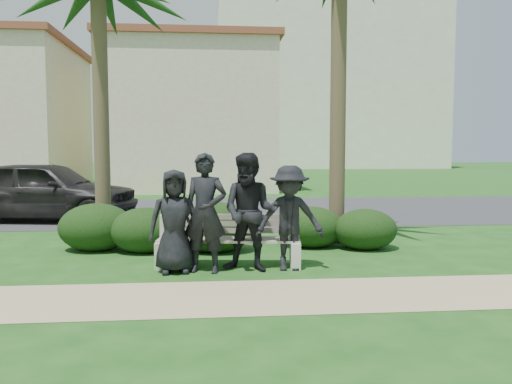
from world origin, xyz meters
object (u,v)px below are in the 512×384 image
(man_a, at_px, (174,221))
(man_c, at_px, (250,212))
(park_bench, at_px, (228,244))
(car_a, at_px, (46,191))
(man_d, at_px, (290,218))
(man_b, at_px, (205,213))

(man_a, distance_m, man_c, 1.19)
(park_bench, relative_size, man_c, 1.28)
(man_c, bearing_deg, car_a, 148.05)
(man_a, distance_m, man_d, 1.81)
(park_bench, xyz_separation_m, man_d, (0.96, -0.33, 0.47))
(man_a, relative_size, man_d, 0.97)
(man_a, height_order, man_d, man_d)
(park_bench, relative_size, man_b, 1.28)
(man_a, bearing_deg, man_b, -9.25)
(man_d, bearing_deg, man_c, -172.88)
(man_d, bearing_deg, man_b, -173.21)
(man_b, bearing_deg, car_a, 138.53)
(park_bench, distance_m, man_a, 1.02)
(man_b, xyz_separation_m, car_a, (-4.40, 6.28, -0.11))
(man_a, bearing_deg, car_a, 114.82)
(man_b, distance_m, man_c, 0.70)
(park_bench, bearing_deg, man_c, -40.85)
(man_c, distance_m, man_d, 0.64)
(man_d, bearing_deg, park_bench, 166.34)
(park_bench, distance_m, man_d, 1.12)
(man_b, bearing_deg, man_d, 14.70)
(car_a, bearing_deg, man_d, -128.62)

